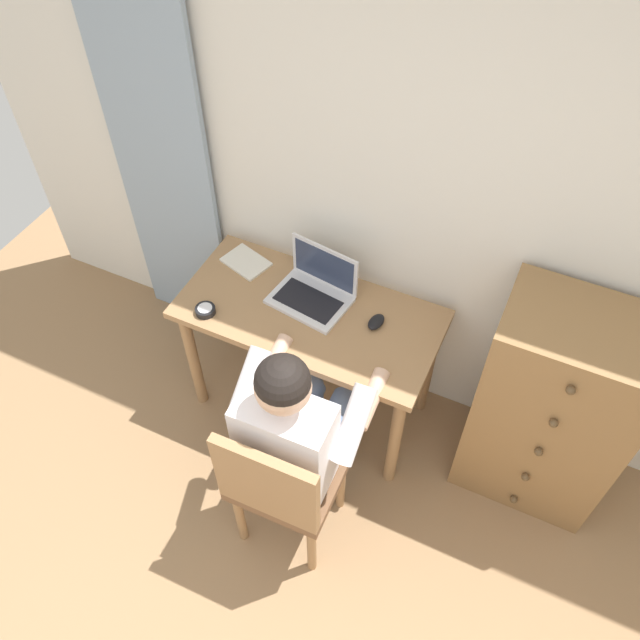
{
  "coord_description": "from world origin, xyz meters",
  "views": [
    {
      "loc": [
        0.3,
        0.16,
        2.9
      ],
      "look_at": [
        -0.45,
        1.75,
        0.83
      ],
      "focal_mm": 36.48,
      "sensor_mm": 36.0,
      "label": 1
    }
  ],
  "objects_px": {
    "person_seated": "(300,422)",
    "desk_clock": "(205,310)",
    "dresser": "(551,409)",
    "computer_mouse": "(376,322)",
    "laptop": "(315,288)",
    "notebook_pad": "(246,262)",
    "chair": "(281,482)",
    "desk": "(310,328)"
  },
  "relations": [
    {
      "from": "desk",
      "to": "desk_clock",
      "type": "height_order",
      "value": "desk_clock"
    },
    {
      "from": "computer_mouse",
      "to": "desk_clock",
      "type": "bearing_deg",
      "value": -152.06
    },
    {
      "from": "notebook_pad",
      "to": "desk_clock",
      "type": "bearing_deg",
      "value": -74.56
    },
    {
      "from": "laptop",
      "to": "computer_mouse",
      "type": "distance_m",
      "value": 0.32
    },
    {
      "from": "dresser",
      "to": "notebook_pad",
      "type": "relative_size",
      "value": 5.26
    },
    {
      "from": "chair",
      "to": "computer_mouse",
      "type": "distance_m",
      "value": 0.79
    },
    {
      "from": "desk_clock",
      "to": "laptop",
      "type": "bearing_deg",
      "value": 36.56
    },
    {
      "from": "chair",
      "to": "computer_mouse",
      "type": "height_order",
      "value": "chair"
    },
    {
      "from": "desk",
      "to": "computer_mouse",
      "type": "height_order",
      "value": "computer_mouse"
    },
    {
      "from": "person_seated",
      "to": "notebook_pad",
      "type": "bearing_deg",
      "value": 132.95
    },
    {
      "from": "person_seated",
      "to": "dresser",
      "type": "bearing_deg",
      "value": 33.16
    },
    {
      "from": "computer_mouse",
      "to": "dresser",
      "type": "bearing_deg",
      "value": 9.6
    },
    {
      "from": "dresser",
      "to": "person_seated",
      "type": "relative_size",
      "value": 0.91
    },
    {
      "from": "computer_mouse",
      "to": "notebook_pad",
      "type": "height_order",
      "value": "computer_mouse"
    },
    {
      "from": "chair",
      "to": "desk_clock",
      "type": "xyz_separation_m",
      "value": [
        -0.62,
        0.49,
        0.24
      ]
    },
    {
      "from": "dresser",
      "to": "laptop",
      "type": "bearing_deg",
      "value": 179.33
    },
    {
      "from": "desk",
      "to": "chair",
      "type": "distance_m",
      "value": 0.73
    },
    {
      "from": "chair",
      "to": "desk",
      "type": "bearing_deg",
      "value": 106.74
    },
    {
      "from": "computer_mouse",
      "to": "desk_clock",
      "type": "xyz_separation_m",
      "value": [
        -0.71,
        -0.26,
        -0.0
      ]
    },
    {
      "from": "chair",
      "to": "person_seated",
      "type": "height_order",
      "value": "person_seated"
    },
    {
      "from": "dresser",
      "to": "laptop",
      "type": "xyz_separation_m",
      "value": [
        -1.12,
        0.01,
        0.22
      ]
    },
    {
      "from": "person_seated",
      "to": "notebook_pad",
      "type": "height_order",
      "value": "person_seated"
    },
    {
      "from": "person_seated",
      "to": "desk_clock",
      "type": "xyz_separation_m",
      "value": [
        -0.62,
        0.31,
        0.05
      ]
    },
    {
      "from": "dresser",
      "to": "desk_clock",
      "type": "distance_m",
      "value": 1.55
    },
    {
      "from": "notebook_pad",
      "to": "computer_mouse",
      "type": "bearing_deg",
      "value": 9.52
    },
    {
      "from": "desk",
      "to": "desk_clock",
      "type": "distance_m",
      "value": 0.48
    },
    {
      "from": "dresser",
      "to": "desk_clock",
      "type": "height_order",
      "value": "dresser"
    },
    {
      "from": "dresser",
      "to": "person_seated",
      "type": "height_order",
      "value": "person_seated"
    },
    {
      "from": "desk",
      "to": "person_seated",
      "type": "relative_size",
      "value": 0.97
    },
    {
      "from": "dresser",
      "to": "computer_mouse",
      "type": "bearing_deg",
      "value": -178.39
    },
    {
      "from": "chair",
      "to": "desk_clock",
      "type": "relative_size",
      "value": 9.93
    },
    {
      "from": "dresser",
      "to": "person_seated",
      "type": "xyz_separation_m",
      "value": [
        -0.9,
        -0.59,
        0.13
      ]
    },
    {
      "from": "computer_mouse",
      "to": "person_seated",
      "type": "bearing_deg",
      "value": -91.32
    },
    {
      "from": "desk",
      "to": "notebook_pad",
      "type": "height_order",
      "value": "notebook_pad"
    },
    {
      "from": "chair",
      "to": "person_seated",
      "type": "relative_size",
      "value": 0.74
    },
    {
      "from": "laptop",
      "to": "person_seated",
      "type": "bearing_deg",
      "value": -69.71
    },
    {
      "from": "chair",
      "to": "desk_clock",
      "type": "height_order",
      "value": "chair"
    },
    {
      "from": "laptop",
      "to": "desk_clock",
      "type": "distance_m",
      "value": 0.49
    },
    {
      "from": "person_seated",
      "to": "computer_mouse",
      "type": "height_order",
      "value": "person_seated"
    },
    {
      "from": "desk",
      "to": "notebook_pad",
      "type": "distance_m",
      "value": 0.45
    },
    {
      "from": "dresser",
      "to": "chair",
      "type": "height_order",
      "value": "dresser"
    },
    {
      "from": "person_seated",
      "to": "desk_clock",
      "type": "height_order",
      "value": "person_seated"
    }
  ]
}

